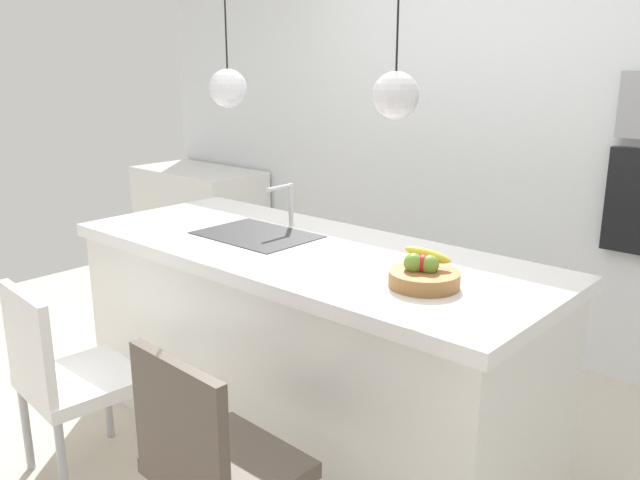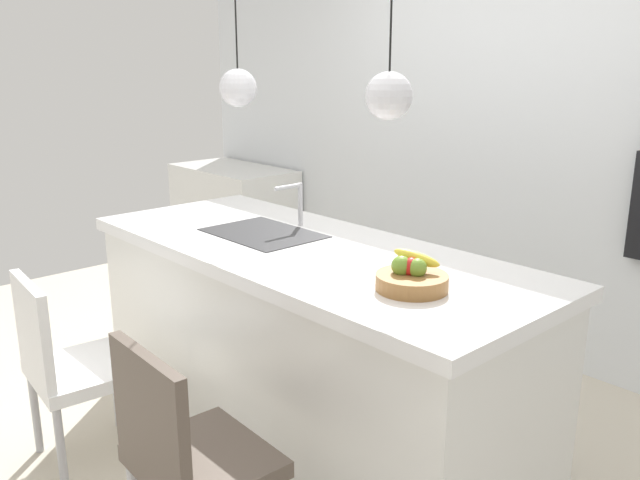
# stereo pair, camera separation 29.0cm
# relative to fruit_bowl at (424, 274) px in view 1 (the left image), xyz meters

# --- Properties ---
(floor) EXTENTS (6.60, 6.60, 0.00)m
(floor) POSITION_rel_fruit_bowl_xyz_m (-0.70, 0.09, -1.00)
(floor) COLOR beige
(floor) RESTS_ON ground
(back_wall) EXTENTS (6.00, 0.10, 2.60)m
(back_wall) POSITION_rel_fruit_bowl_xyz_m (-0.70, 1.74, 0.30)
(back_wall) COLOR white
(back_wall) RESTS_ON ground
(kitchen_island) EXTENTS (2.34, 0.94, 0.95)m
(kitchen_island) POSITION_rel_fruit_bowl_xyz_m (-0.70, 0.09, -0.52)
(kitchen_island) COLOR white
(kitchen_island) RESTS_ON ground
(sink_basin) EXTENTS (0.56, 0.40, 0.02)m
(sink_basin) POSITION_rel_fruit_bowl_xyz_m (-1.01, 0.09, -0.05)
(sink_basin) COLOR #2D2D30
(sink_basin) RESTS_ON kitchen_island
(faucet) EXTENTS (0.02, 0.17, 0.22)m
(faucet) POSITION_rel_fruit_bowl_xyz_m (-1.01, 0.31, 0.10)
(faucet) COLOR silver
(faucet) RESTS_ON kitchen_island
(fruit_bowl) EXTENTS (0.27, 0.27, 0.15)m
(fruit_bowl) POSITION_rel_fruit_bowl_xyz_m (0.00, 0.00, 0.00)
(fruit_bowl) COLOR #9E6B38
(fruit_bowl) RESTS_ON kitchen_island
(side_counter) EXTENTS (1.10, 0.60, 0.89)m
(side_counter) POSITION_rel_fruit_bowl_xyz_m (-3.10, 1.37, -0.55)
(side_counter) COLOR white
(side_counter) RESTS_ON ground
(chair_near) EXTENTS (0.49, 0.48, 0.89)m
(chair_near) POSITION_rel_fruit_bowl_xyz_m (-1.21, -0.83, -0.50)
(chair_near) COLOR white
(chair_near) RESTS_ON ground
(chair_middle) EXTENTS (0.49, 0.42, 0.90)m
(chair_middle) POSITION_rel_fruit_bowl_xyz_m (-0.25, -0.83, -0.48)
(chair_middle) COLOR brown
(chair_middle) RESTS_ON ground
(pendant_light_left) EXTENTS (0.18, 0.18, 0.78)m
(pendant_light_left) POSITION_rel_fruit_bowl_xyz_m (-1.19, 0.09, 0.64)
(pendant_light_left) COLOR silver
(pendant_light_right) EXTENTS (0.18, 0.18, 0.78)m
(pendant_light_right) POSITION_rel_fruit_bowl_xyz_m (-0.22, 0.09, 0.64)
(pendant_light_right) COLOR silver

